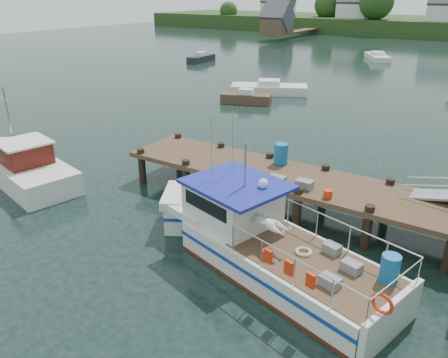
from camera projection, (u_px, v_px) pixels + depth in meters
The scene contains 7 objects.
ground_plane at pixel (264, 201), 17.91m from camera, with size 160.00×160.00×0.00m, color black.
lobster_boat at pixel (258, 239), 13.62m from camera, with size 9.38×4.72×4.54m.
work_boat at pixel (21, 165), 19.86m from camera, with size 7.94×3.82×4.16m.
moored_rowboat at pixel (246, 98), 33.39m from camera, with size 4.01×2.49×1.10m.
moored_a at pixel (269, 89), 36.42m from camera, with size 6.55×4.69×1.15m.
moored_d at pixel (377, 57), 54.41m from camera, with size 4.56×6.05×0.99m.
moored_e at pixel (201, 58), 52.75m from camera, with size 1.70×4.35×1.18m.
Camera 1 is at (7.44, -14.35, 7.95)m, focal length 35.00 mm.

